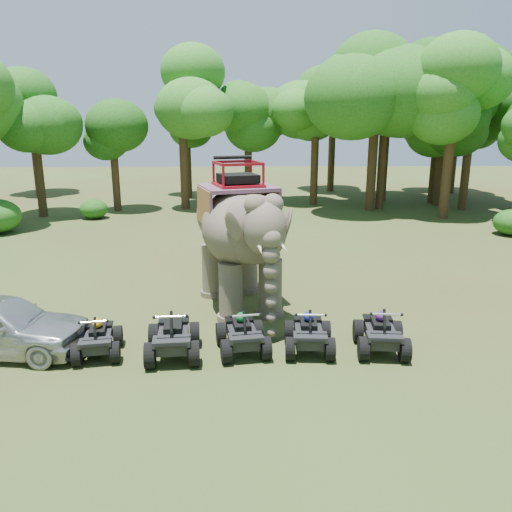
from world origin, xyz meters
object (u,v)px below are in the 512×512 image
object	(u,v)px
atv_2	(242,329)
atv_4	(381,328)
atv_1	(173,331)
elephant	(239,234)
atv_0	(97,334)
atv_3	(309,328)

from	to	relation	value
atv_2	atv_4	world-z (taller)	atv_4
atv_4	atv_1	bearing A→B (deg)	-172.35
atv_2	atv_4	bearing A→B (deg)	-9.85
atv_1	atv_2	xyz separation A→B (m)	(1.76, 0.21, -0.04)
elephant	atv_0	bearing A→B (deg)	-151.96
atv_2	atv_3	distance (m)	1.72
atv_1	atv_4	world-z (taller)	atv_1
elephant	atv_3	bearing A→B (deg)	-78.78
elephant	atv_1	distance (m)	4.35
atv_1	atv_3	bearing A→B (deg)	-1.25
elephant	atv_3	world-z (taller)	elephant
atv_1	atv_2	world-z (taller)	atv_1
elephant	atv_2	xyz separation A→B (m)	(0.09, -3.43, -1.73)
atv_1	atv_3	world-z (taller)	atv_1
elephant	atv_1	xyz separation A→B (m)	(-1.67, -3.64, -1.69)
elephant	atv_4	distance (m)	5.35
atv_4	elephant	bearing A→B (deg)	142.44
atv_2	atv_4	size ratio (longest dim) A/B	0.98
atv_2	atv_0	bearing A→B (deg)	172.86
atv_4	atv_3	bearing A→B (deg)	-176.13
elephant	atv_4	xyz separation A→B (m)	(3.67, -3.49, -1.72)
elephant	atv_2	bearing A→B (deg)	-105.19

